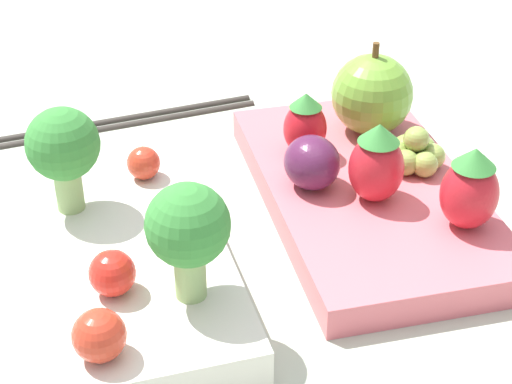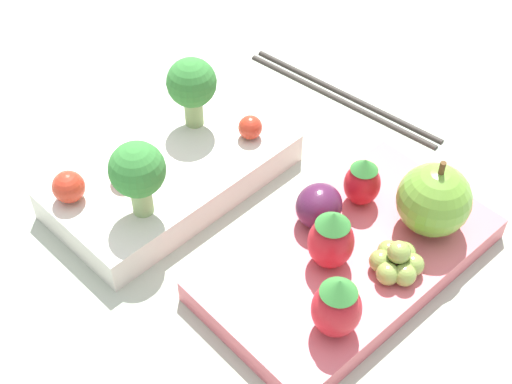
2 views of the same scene
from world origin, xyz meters
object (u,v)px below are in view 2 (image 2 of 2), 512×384
Objects in this scene: bento_box_savoury at (173,176)px; strawberry_2 at (337,306)px; cherry_tomato_0 at (125,167)px; apple at (434,200)px; cherry_tomato_2 at (69,187)px; chopsticks_pair at (342,95)px; broccoli_floret_1 at (138,172)px; broccoli_floret_0 at (192,85)px; cherry_tomato_1 at (250,127)px; grape_cluster at (397,261)px; plum at (319,206)px; bento_box_fruit at (348,259)px; strawberry_1 at (331,239)px; strawberry_0 at (362,181)px.

strawberry_2 reaches higher than bento_box_savoury.
apple is at bearing -62.44° from cherry_tomato_0.
cherry_tomato_2 is 0.12× the size of chopsticks_pair.
broccoli_floret_1 is 0.30× the size of chopsticks_pair.
broccoli_floret_0 is at bearing 155.69° from chopsticks_pair.
cherry_tomato_1 and grape_cluster have the same top height.
cherry_tomato_0 is 0.64× the size of plum.
broccoli_floret_0 reaches higher than cherry_tomato_1.
grape_cluster reaches higher than bento_box_fruit.
broccoli_floret_1 is at bearing -64.30° from cherry_tomato_2.
plum is at bearing -53.39° from broccoli_floret_1.
bento_box_savoury is 0.20m from grape_cluster.
strawberry_1 is at bearing -67.78° from cherry_tomato_2.
grape_cluster is (0.02, -0.04, -0.01)m from strawberry_1.
strawberry_2 is (-0.04, -0.03, 0.00)m from strawberry_1.
cherry_tomato_2 is 0.19m from plum.
cherry_tomato_1 is 0.10× the size of chopsticks_pair.
strawberry_1 is 0.24× the size of chopsticks_pair.
chopsticks_pair is at bearing -24.31° from broccoli_floret_0.
apple is (0.03, -0.21, -0.02)m from broccoli_floret_0.
cherry_tomato_2 reaches higher than cherry_tomato_1.
broccoli_floret_1 reaches higher than cherry_tomato_2.
broccoli_floret_1 reaches higher than bento_box_savoury.
plum is at bearing -153.02° from chopsticks_pair.
apple is 0.08m from plum.
cherry_tomato_0 is 0.23m from chopsticks_pair.
bento_box_savoury reaches higher than chopsticks_pair.
bento_box_savoury is 0.15m from strawberry_1.
cherry_tomato_2 reaches higher than cherry_tomato_0.
apple is (0.07, -0.19, 0.03)m from bento_box_savoury.
cherry_tomato_2 is at bearing 163.77° from chopsticks_pair.
broccoli_floret_0 reaches higher than bento_box_savoury.
broccoli_floret_1 is 0.19m from grape_cluster.
broccoli_floret_1 is 0.17m from strawberry_0.
bento_box_savoury is 5.72× the size of plum.
strawberry_0 reaches higher than chopsticks_pair.
bento_box_fruit is 3.78× the size of broccoli_floret_0.
cherry_tomato_0 is 0.05m from cherry_tomato_2.
plum is (-0.04, -0.09, -0.00)m from cherry_tomato_1.
cherry_tomato_0 is 0.95× the size of cherry_tomato_2.
cherry_tomato_1 is 0.17m from grape_cluster.
bento_box_savoury is 4.16× the size of strawberry_1.
apple is 0.19m from chopsticks_pair.
bento_box_fruit is at bearing 150.06° from apple.
plum reaches higher than grape_cluster.
strawberry_0 is at bearing -64.63° from bento_box_savoury.
bento_box_savoury is at bearing 111.33° from apple.
cherry_tomato_0 is 0.47× the size of strawberry_1.
bento_box_savoury is at bearing 20.55° from broccoli_floret_1.
apple reaches higher than cherry_tomato_2.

